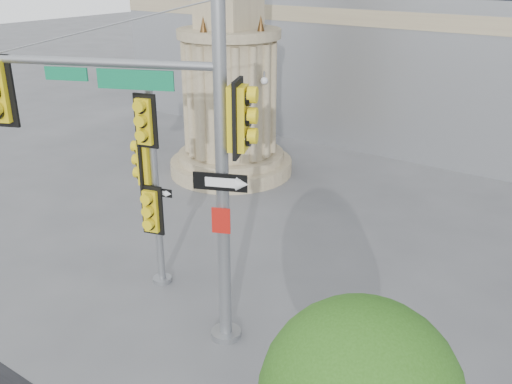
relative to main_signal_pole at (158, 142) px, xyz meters
The scene contains 4 objects.
ground 4.34m from the main_signal_pole, 31.76° to the right, with size 120.00×120.00×0.00m, color #545456.
monument 9.69m from the main_signal_pole, 120.30° to the left, with size 4.40×4.40×16.60m.
main_signal_pole is the anchor object (origin of this frame).
secondary_signal_pole 2.35m from the main_signal_pole, 142.59° to the left, with size 0.88×0.63×4.72m.
Camera 1 is at (6.16, -6.40, 7.26)m, focal length 40.00 mm.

